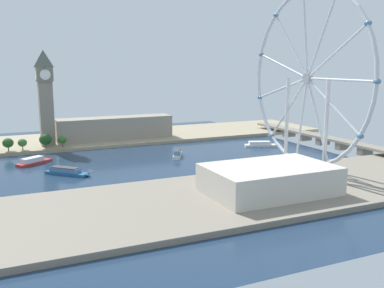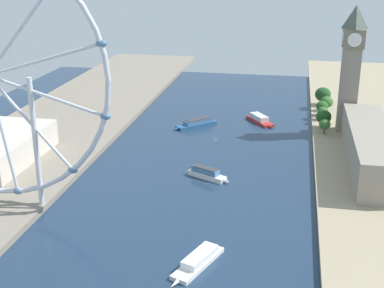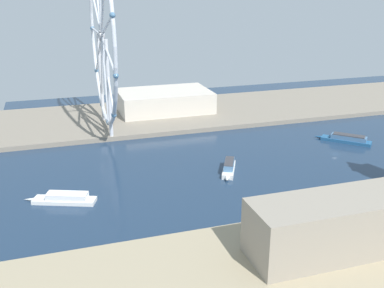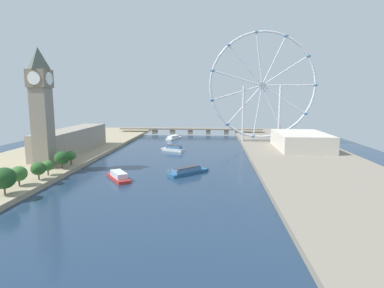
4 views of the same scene
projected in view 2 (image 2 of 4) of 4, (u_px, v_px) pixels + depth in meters
The scene contains 9 objects.
ground_plane at pixel (216, 136), 353.98m from camera, with size 384.68×384.68×0.00m, color #1E334C.
riverbank_right at pixel (62, 125), 372.48m from camera, with size 90.00×520.00×3.00m, color gray.
clock_tower at pixel (351, 67), 341.30m from camera, with size 13.92×13.92×80.80m.
parliament_block at pixel (370, 148), 294.20m from camera, with size 22.00×106.14×20.55m, color gray.
tree_row_embankment at pixel (324, 105), 386.43m from camera, with size 13.58×80.50×13.80m.
tour_boat_0 at pixel (207, 174), 287.90m from camera, with size 24.71×14.97×5.78m.
tour_boat_1 at pixel (198, 261), 208.14m from camera, with size 17.19×32.63×4.60m.
tour_boat_2 at pixel (260, 119), 381.80m from camera, with size 21.46×28.65×5.18m.
tour_boat_3 at pixel (197, 123), 373.72m from camera, with size 28.35×28.10×5.14m.
Camera 2 is at (-47.69, 331.86, 114.76)m, focal length 50.43 mm.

